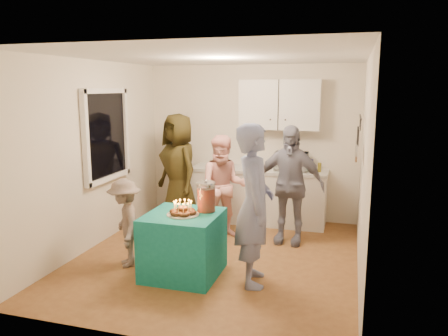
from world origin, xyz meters
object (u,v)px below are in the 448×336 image
(woman_back_right, at_px, (289,185))
(child_near_left, at_px, (125,223))
(man_birthday, at_px, (254,205))
(microwave, at_px, (291,161))
(party_table, at_px, (183,244))
(woman_back_left, at_px, (179,170))
(punch_jar, at_px, (206,198))
(counter, at_px, (258,197))
(woman_back_center, at_px, (224,187))

(woman_back_right, xyz_separation_m, child_near_left, (-1.84, -1.42, -0.30))
(man_birthday, bearing_deg, microwave, -16.80)
(party_table, xyz_separation_m, woman_back_left, (-0.81, 1.86, 0.53))
(punch_jar, distance_m, man_birthday, 0.64)
(counter, relative_size, child_near_left, 1.97)
(man_birthday, xyz_separation_m, woman_back_left, (-1.66, 1.83, -0.01))
(punch_jar, relative_size, child_near_left, 0.30)
(microwave, distance_m, woman_back_center, 1.27)
(woman_back_right, bearing_deg, party_table, -120.97)
(counter, bearing_deg, woman_back_center, -111.08)
(woman_back_right, height_order, child_near_left, woman_back_right)
(woman_back_right, bearing_deg, child_near_left, -138.11)
(microwave, relative_size, woman_back_center, 0.34)
(woman_back_left, height_order, woman_back_center, woman_back_left)
(man_birthday, height_order, child_near_left, man_birthday)
(woman_back_center, relative_size, child_near_left, 1.38)
(punch_jar, xyz_separation_m, child_near_left, (-1.03, -0.13, -0.37))
(party_table, relative_size, punch_jar, 2.50)
(woman_back_left, relative_size, woman_back_center, 1.18)
(microwave, xyz_separation_m, woman_back_left, (-1.76, -0.46, -0.15))
(man_birthday, height_order, woman_back_right, man_birthday)
(woman_back_center, bearing_deg, counter, 50.47)
(party_table, height_order, woman_back_left, woman_back_left)
(child_near_left, bearing_deg, man_birthday, 53.77)
(counter, bearing_deg, child_near_left, -118.41)
(counter, height_order, woman_back_center, woman_back_center)
(counter, distance_m, woman_back_right, 1.13)
(woman_back_left, relative_size, child_near_left, 1.63)
(microwave, height_order, punch_jar, microwave)
(punch_jar, relative_size, woman_back_right, 0.20)
(punch_jar, relative_size, woman_back_center, 0.22)
(woman_back_left, distance_m, child_near_left, 1.84)
(microwave, xyz_separation_m, punch_jar, (-0.72, -2.13, -0.13))
(punch_jar, relative_size, woman_back_left, 0.19)
(woman_back_left, bearing_deg, counter, 57.00)
(microwave, xyz_separation_m, woman_back_right, (0.09, -0.84, -0.20))
(man_birthday, bearing_deg, woman_back_center, 14.42)
(man_birthday, height_order, woman_back_center, man_birthday)
(woman_back_center, bearing_deg, punch_jar, -101.76)
(woman_back_left, xyz_separation_m, woman_back_center, (0.90, -0.42, -0.14))
(counter, xyz_separation_m, woman_back_left, (-1.23, -0.46, 0.48))
(woman_back_left, bearing_deg, woman_back_right, 24.98)
(punch_jar, bearing_deg, woman_back_center, 96.69)
(child_near_left, bearing_deg, counter, 116.05)
(counter, distance_m, child_near_left, 2.58)
(man_birthday, bearing_deg, punch_jar, 62.21)
(punch_jar, relative_size, man_birthday, 0.18)
(counter, distance_m, woman_back_left, 1.40)
(microwave, distance_m, child_near_left, 2.90)
(punch_jar, distance_m, child_near_left, 1.10)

